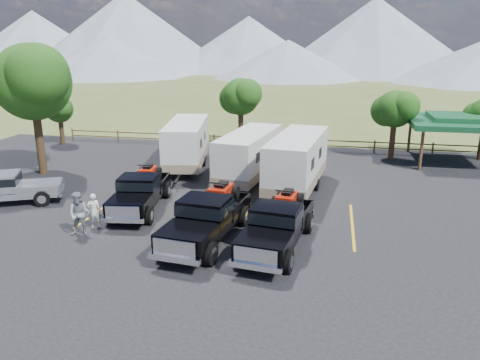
% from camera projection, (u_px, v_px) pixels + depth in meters
% --- Properties ---
extents(ground, '(320.00, 320.00, 0.00)m').
position_uv_depth(ground, '(198.00, 253.00, 18.18)').
color(ground, '#475122').
rests_on(ground, ground).
extents(asphalt_lot, '(44.00, 34.00, 0.04)m').
position_uv_depth(asphalt_lot, '(216.00, 224.00, 20.99)').
color(asphalt_lot, black).
rests_on(asphalt_lot, ground).
extents(stall_lines, '(12.12, 5.50, 0.01)m').
position_uv_depth(stall_lines, '(221.00, 216.00, 21.92)').
color(stall_lines, gold).
rests_on(stall_lines, asphalt_lot).
extents(tree_big_nw, '(5.54, 5.18, 7.84)m').
position_uv_depth(tree_big_nw, '(32.00, 82.00, 27.37)').
color(tree_big_nw, black).
rests_on(tree_big_nw, ground).
extents(tree_ne_a, '(3.11, 2.92, 4.76)m').
position_uv_depth(tree_ne_a, '(395.00, 109.00, 31.50)').
color(tree_ne_a, black).
rests_on(tree_ne_a, ground).
extents(tree_north, '(3.46, 3.24, 5.25)m').
position_uv_depth(tree_north, '(240.00, 97.00, 35.32)').
color(tree_north, black).
rests_on(tree_north, ground).
extents(tree_nw_small, '(2.59, 2.43, 3.85)m').
position_uv_depth(tree_nw_small, '(59.00, 109.00, 36.33)').
color(tree_nw_small, black).
rests_on(tree_nw_small, ground).
extents(rail_fence, '(36.12, 0.12, 1.00)m').
position_uv_depth(rail_fence, '(292.00, 142.00, 35.01)').
color(rail_fence, '#503E22').
rests_on(rail_fence, ground).
extents(pavilion, '(6.20, 6.20, 3.22)m').
position_uv_depth(pavilion, '(457.00, 121.00, 30.94)').
color(pavilion, '#503E22').
rests_on(pavilion, ground).
extents(mountain_range, '(209.00, 71.00, 20.00)m').
position_uv_depth(mountain_range, '(285.00, 40.00, 116.90)').
color(mountain_range, slate).
rests_on(mountain_range, ground).
extents(rig_left, '(2.59, 5.93, 1.92)m').
position_uv_depth(rig_left, '(141.00, 191.00, 22.64)').
color(rig_left, black).
rests_on(rig_left, asphalt_lot).
extents(rig_center, '(2.78, 6.43, 2.08)m').
position_uv_depth(rig_center, '(207.00, 216.00, 19.11)').
color(rig_center, black).
rests_on(rig_center, asphalt_lot).
extents(rig_right, '(2.71, 6.14, 1.98)m').
position_uv_depth(rig_right, '(277.00, 224.00, 18.46)').
color(rig_right, black).
rests_on(rig_right, asphalt_lot).
extents(trailer_left, '(3.34, 8.57, 2.96)m').
position_uv_depth(trailer_left, '(187.00, 144.00, 29.90)').
color(trailer_left, silver).
rests_on(trailer_left, asphalt_lot).
extents(trailer_center, '(3.10, 8.31, 2.87)m').
position_uv_depth(trailer_center, '(249.00, 156.00, 26.95)').
color(trailer_center, silver).
rests_on(trailer_center, asphalt_lot).
extents(trailer_right, '(3.08, 8.76, 3.03)m').
position_uv_depth(trailer_right, '(297.00, 162.00, 25.25)').
color(trailer_right, silver).
rests_on(trailer_right, asphalt_lot).
extents(pickup_silver, '(5.49, 3.72, 1.58)m').
position_uv_depth(pickup_silver, '(8.00, 188.00, 23.39)').
color(pickup_silver, '#95979D').
rests_on(pickup_silver, asphalt_lot).
extents(person_a, '(0.69, 0.62, 1.57)m').
position_uv_depth(person_a, '(94.00, 211.00, 20.35)').
color(person_a, silver).
rests_on(person_a, asphalt_lot).
extents(person_b, '(1.05, 0.89, 1.91)m').
position_uv_depth(person_b, '(79.00, 214.00, 19.49)').
color(person_b, gray).
rests_on(person_b, asphalt_lot).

